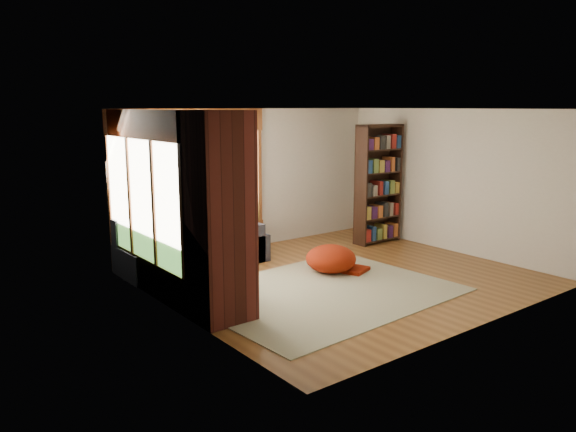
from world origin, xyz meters
TOP-DOWN VIEW (x-y plane):
  - floor at (0.00, 0.00)m, footprint 5.50×5.50m
  - ceiling at (0.00, 0.00)m, footprint 5.50×5.50m
  - wall_back at (0.00, 2.50)m, footprint 5.50×0.04m
  - wall_front at (0.00, -2.50)m, footprint 5.50×0.04m
  - wall_left at (-2.75, 0.00)m, footprint 0.04×5.00m
  - wall_right at (2.75, 0.00)m, footprint 0.04×5.00m
  - windows_back at (-1.20, 2.47)m, footprint 2.82×0.10m
  - windows_left at (-2.72, 1.20)m, footprint 0.10×2.62m
  - roller_blind at (-2.69, 2.03)m, footprint 0.03×0.72m
  - brick_chimney at (-2.40, -0.35)m, footprint 0.70×0.70m
  - sectional_sofa at (-1.95, 1.70)m, footprint 2.20×2.20m
  - area_rug at (-0.71, -0.38)m, footprint 3.76×2.96m
  - bookshelf at (2.14, 1.28)m, footprint 0.99×0.33m
  - pouf at (0.05, 0.31)m, footprint 0.91×0.91m
  - dog_tan at (-1.77, 1.66)m, footprint 1.13×1.03m
  - dog_brindle at (-2.07, 1.26)m, footprint 0.67×0.90m
  - throw_pillows at (-1.86, 1.75)m, footprint 1.98×1.68m

SIDE VIEW (x-z plane):
  - floor at x=0.00m, z-range 0.00..0.00m
  - area_rug at x=-0.71m, z-range 0.00..0.01m
  - pouf at x=0.05m, z-range 0.01..0.45m
  - sectional_sofa at x=-1.95m, z-range -0.10..0.70m
  - dog_brindle at x=-2.07m, z-range 0.54..0.99m
  - throw_pillows at x=-1.86m, z-range 0.54..0.99m
  - dog_tan at x=-1.77m, z-range 0.54..1.09m
  - bookshelf at x=2.14m, z-range 0.00..2.30m
  - wall_back at x=0.00m, z-range 0.00..2.60m
  - wall_front at x=0.00m, z-range 0.00..2.60m
  - wall_left at x=-2.75m, z-range 0.00..2.60m
  - wall_right at x=2.75m, z-range 0.00..2.60m
  - brick_chimney at x=-2.40m, z-range 0.00..2.60m
  - windows_back at x=-1.20m, z-range 0.40..2.30m
  - windows_left at x=-2.72m, z-range 0.40..2.30m
  - roller_blind at x=-2.69m, z-range 1.30..2.20m
  - ceiling at x=0.00m, z-range 2.60..2.60m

